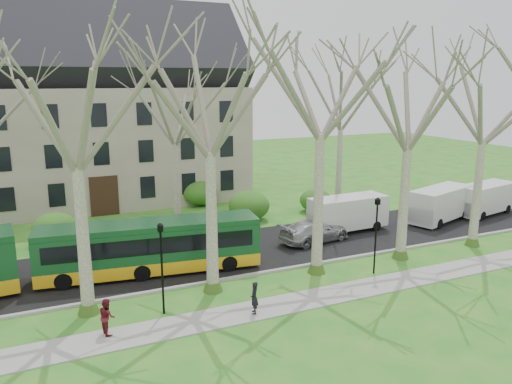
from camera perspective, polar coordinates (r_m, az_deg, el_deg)
ground at (r=27.02m, az=1.63°, el=-10.52°), size 120.00×120.00×0.00m
sidewalk at (r=24.98m, az=4.20°, el=-12.50°), size 70.00×2.00×0.06m
road at (r=31.70m, az=-2.75°, el=-6.89°), size 80.00×8.00×0.06m
curb at (r=28.24m, az=0.29°, el=-9.30°), size 80.00×0.25×0.14m
building at (r=46.63m, az=-18.48°, el=8.89°), size 26.50×12.20×16.00m
tree_row_verge at (r=25.36m, az=1.44°, el=4.42°), size 49.00×7.00×14.00m
tree_row_far at (r=34.96m, az=-8.24°, el=4.93°), size 33.00×7.00×12.00m
lamp_row at (r=25.26m, az=2.67°, el=-5.97°), size 36.22×0.22×4.30m
hedges at (r=38.08m, az=-14.09°, el=-2.37°), size 30.60×8.60×2.00m
bus_follow at (r=28.60m, az=-11.95°, el=-6.10°), size 12.30×4.05×3.02m
sedan at (r=33.62m, az=6.69°, el=-4.44°), size 5.30×2.81×1.46m
van_a at (r=36.20m, az=10.46°, el=-2.48°), size 5.76×2.24×2.49m
van_b at (r=40.53m, az=20.33°, el=-1.37°), size 6.29×3.83×2.58m
van_c at (r=43.99m, az=24.71°, el=-0.76°), size 5.96×3.09×2.47m
pedestrian_a at (r=23.53m, az=-0.20°, el=-12.00°), size 0.49×0.63×1.52m
pedestrian_b at (r=22.70m, az=-16.67°, el=-13.45°), size 0.73×0.86×1.58m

